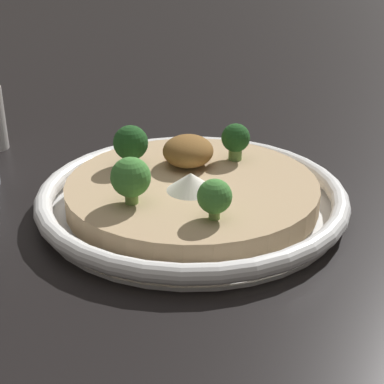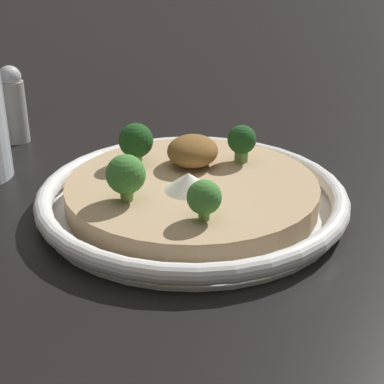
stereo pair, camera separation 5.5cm
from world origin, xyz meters
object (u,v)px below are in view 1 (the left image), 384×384
object	(u,v)px
risotto_bowl	(192,195)
broccoli_front_right	(131,178)
broccoli_right	(215,197)
broccoli_front_left	(131,144)
broccoli_left	(236,139)

from	to	relation	value
risotto_bowl	broccoli_front_right	world-z (taller)	broccoli_front_right
broccoli_front_right	broccoli_right	distance (m)	0.08
risotto_bowl	broccoli_front_right	bearing A→B (deg)	-45.14
broccoli_front_right	risotto_bowl	bearing A→B (deg)	134.86
broccoli_front_left	broccoli_front_right	world-z (taller)	same
broccoli_front_left	broccoli_front_right	distance (m)	0.08
broccoli_left	broccoli_right	world-z (taller)	broccoli_left
broccoli_front_left	broccoli_left	xyz separation A→B (m)	(-0.02, 0.10, -0.00)
broccoli_front_left	broccoli_right	bearing A→B (deg)	37.88
broccoli_front_left	broccoli_left	size ratio (longest dim) A/B	1.10
broccoli_right	risotto_bowl	bearing A→B (deg)	-163.07
risotto_bowl	broccoli_right	world-z (taller)	broccoli_right
broccoli_front_left	broccoli_right	world-z (taller)	broccoli_front_left
broccoli_front_right	broccoli_right	bearing A→B (deg)	70.83
broccoli_front_left	broccoli_left	distance (m)	0.11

